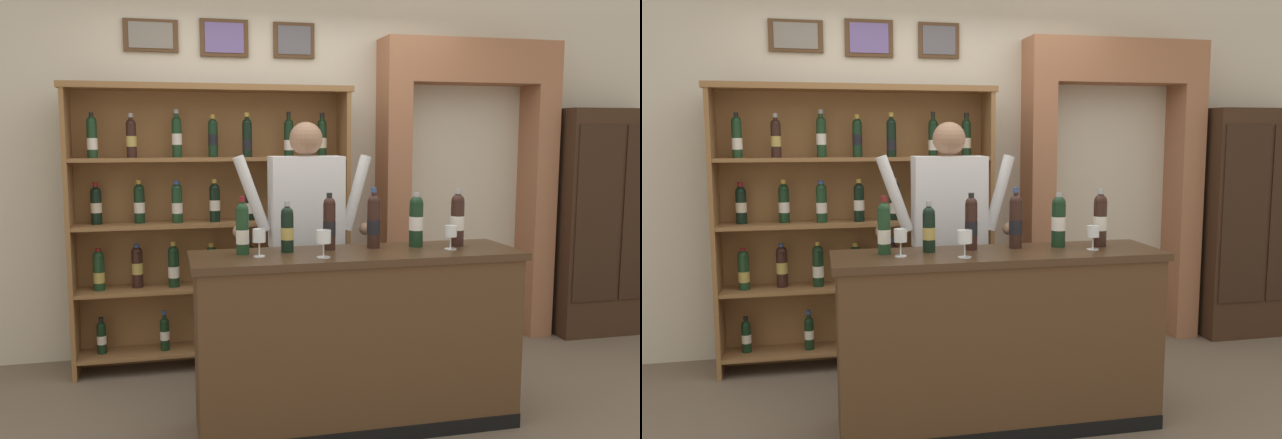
# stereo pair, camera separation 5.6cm
# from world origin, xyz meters

# --- Properties ---
(ground_plane) EXTENTS (14.00, 14.00, 0.02)m
(ground_plane) POSITION_xyz_m (0.00, 0.00, -0.01)
(ground_plane) COLOR #6B5B4C
(back_wall) EXTENTS (12.00, 0.19, 3.50)m
(back_wall) POSITION_xyz_m (-0.00, 1.57, 1.75)
(back_wall) COLOR beige
(back_wall) RESTS_ON ground
(wine_shelf) EXTENTS (1.93, 0.32, 1.95)m
(wine_shelf) POSITION_xyz_m (-0.56, 1.21, 1.04)
(wine_shelf) COLOR olive
(wine_shelf) RESTS_ON ground
(archway_doorway) EXTENTS (1.41, 0.45, 2.33)m
(archway_doorway) POSITION_xyz_m (1.41, 1.43, 1.32)
(archway_doorway) COLOR #9E6647
(archway_doorway) RESTS_ON ground
(side_cabinet) EXTENTS (0.88, 0.40, 1.82)m
(side_cabinet) POSITION_xyz_m (2.60, 1.24, 0.91)
(side_cabinet) COLOR #382316
(side_cabinet) RESTS_ON ground
(tasting_counter) EXTENTS (1.79, 0.52, 0.98)m
(tasting_counter) POSITION_xyz_m (0.12, -0.00, 0.49)
(tasting_counter) COLOR #4C331E
(tasting_counter) RESTS_ON ground
(shopkeeper) EXTENTS (0.88, 0.22, 1.69)m
(shopkeeper) POSITION_xyz_m (-0.04, 0.59, 1.06)
(shopkeeper) COLOR #2D3347
(shopkeeper) RESTS_ON ground
(tasting_bottle_super_tuscan) EXTENTS (0.07, 0.07, 0.31)m
(tasting_bottle_super_tuscan) POSITION_xyz_m (-0.49, 0.08, 1.12)
(tasting_bottle_super_tuscan) COLOR #19381E
(tasting_bottle_super_tuscan) RESTS_ON tasting_counter
(tasting_bottle_vin_santo) EXTENTS (0.07, 0.07, 0.28)m
(tasting_bottle_vin_santo) POSITION_xyz_m (-0.25, 0.08, 1.11)
(tasting_bottle_vin_santo) COLOR black
(tasting_bottle_vin_santo) RESTS_ON tasting_counter
(tasting_bottle_rosso) EXTENTS (0.07, 0.07, 0.31)m
(tasting_bottle_rosso) POSITION_xyz_m (-0.01, 0.11, 1.13)
(tasting_bottle_rosso) COLOR black
(tasting_bottle_rosso) RESTS_ON tasting_counter
(tasting_bottle_prosecco) EXTENTS (0.08, 0.08, 0.34)m
(tasting_bottle_prosecco) POSITION_xyz_m (0.24, 0.11, 1.14)
(tasting_bottle_prosecco) COLOR black
(tasting_bottle_prosecco) RESTS_ON tasting_counter
(tasting_bottle_grappa) EXTENTS (0.08, 0.08, 0.31)m
(tasting_bottle_grappa) POSITION_xyz_m (0.49, 0.09, 1.13)
(tasting_bottle_grappa) COLOR black
(tasting_bottle_grappa) RESTS_ON tasting_counter
(tasting_bottle_riserva) EXTENTS (0.08, 0.08, 0.33)m
(tasting_bottle_riserva) POSITION_xyz_m (0.73, 0.05, 1.14)
(tasting_bottle_riserva) COLOR black
(tasting_bottle_riserva) RESTS_ON tasting_counter
(wine_glass_right) EXTENTS (0.07, 0.07, 0.13)m
(wine_glass_right) POSITION_xyz_m (0.64, -0.04, 1.07)
(wine_glass_right) COLOR silver
(wine_glass_right) RESTS_ON tasting_counter
(wine_glass_spare) EXTENTS (0.08, 0.08, 0.14)m
(wine_glass_spare) POSITION_xyz_m (-0.10, -0.12, 1.08)
(wine_glass_spare) COLOR silver
(wine_glass_spare) RESTS_ON tasting_counter
(wine_glass_left) EXTENTS (0.07, 0.07, 0.15)m
(wine_glass_left) POSITION_xyz_m (-0.42, -0.02, 1.09)
(wine_glass_left) COLOR silver
(wine_glass_left) RESTS_ON tasting_counter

